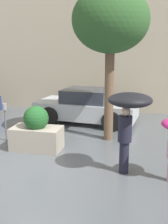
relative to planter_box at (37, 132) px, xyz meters
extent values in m
plane|color=#51565B|center=(0.50, -1.12, -0.52)|extent=(40.00, 40.00, 0.00)
cube|color=#B7A88E|center=(0.50, 5.38, 2.48)|extent=(18.00, 0.30, 6.00)
cube|color=#9E9384|center=(0.00, 0.00, -0.19)|extent=(1.40, 0.78, 0.65)
sphere|color=#1E5123|center=(0.00, 0.00, 0.40)|extent=(0.70, 0.70, 0.70)
cylinder|color=#1E1E2D|center=(2.54, -1.00, -0.14)|extent=(0.22, 0.22, 0.76)
cylinder|color=#1E1E2D|center=(2.54, -1.00, 0.54)|extent=(0.32, 0.32, 0.60)
sphere|color=beige|center=(2.54, -1.00, 0.94)|extent=(0.21, 0.21, 0.21)
cylinder|color=#4C4C51|center=(2.64, -1.10, 0.90)|extent=(0.02, 0.02, 0.66)
ellipsoid|color=black|center=(2.64, -1.10, 1.23)|extent=(0.97, 0.97, 0.31)
cube|color=#B7BCC1|center=(0.77, 3.25, -0.02)|extent=(3.97, 2.14, 0.62)
cube|color=#2D333D|center=(0.77, 3.25, 0.53)|extent=(1.86, 1.66, 0.48)
cylinder|color=black|center=(-0.50, 2.50, -0.17)|extent=(0.71, 0.29, 0.69)
cylinder|color=black|center=(-0.31, 4.25, -0.17)|extent=(0.71, 0.29, 0.69)
cylinder|color=black|center=(1.85, 2.26, -0.17)|extent=(0.71, 0.29, 0.69)
cylinder|color=black|center=(2.03, 4.00, -0.17)|extent=(0.71, 0.29, 0.69)
cylinder|color=brown|center=(1.87, 1.33, 0.98)|extent=(0.28, 0.28, 3.00)
ellipsoid|color=#2D5628|center=(1.87, 1.33, 3.10)|extent=(2.26, 2.26, 1.92)
cylinder|color=#595B60|center=(-1.22, 0.51, -0.03)|extent=(0.05, 0.05, 0.98)
cylinder|color=gray|center=(-1.22, 0.51, 0.56)|extent=(0.14, 0.14, 0.20)
camera|label=1|loc=(2.93, -7.13, 2.35)|focal=45.00mm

